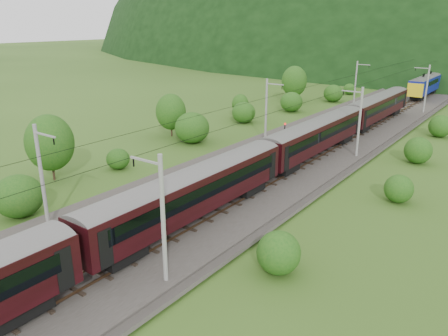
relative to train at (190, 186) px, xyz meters
The scene contains 14 objects.
ground 7.94m from the train, 109.57° to the right, with size 600.00×600.00×0.00m, color #325019.
railbed 5.21m from the train, 126.44° to the left, with size 14.00×220.00×0.30m, color #38332D.
track_left 6.56m from the train, 145.90° to the left, with size 2.40×220.00×0.27m.
track_right 4.47m from the train, 90.00° to the left, with size 2.40×220.00×0.27m.
catenary_left 26.67m from the train, 108.65° to the left, with size 2.54×192.28×8.00m.
catenary_right 25.55m from the train, 81.62° to the left, with size 2.54×192.28×8.00m.
overhead_wires 5.46m from the train, 126.44° to the left, with size 4.83×198.00×0.03m.
mountain_ridge 317.79m from the train, 112.66° to the left, with size 336.00×280.00×132.00m, color black.
train is the anchor object (origin of this frame).
hazard_post_near 41.18m from the train, 94.08° to the left, with size 0.17×0.17×1.60m, color red.
hazard_post_far 40.00m from the train, 93.26° to the left, with size 0.15×0.15×1.44m, color red.
signal 27.39m from the train, 103.64° to the left, with size 0.25×0.25×2.30m.
vegetation_left 18.46m from the train, 154.04° to the left, with size 12.55×146.23×7.08m.
vegetation_right 11.66m from the train, 29.08° to the left, with size 5.49×104.51×3.00m.
Camera 1 is at (22.71, -16.42, 15.27)m, focal length 35.00 mm.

